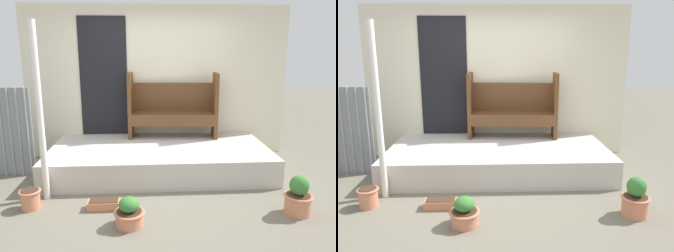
% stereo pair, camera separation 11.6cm
% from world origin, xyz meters
% --- Properties ---
extents(ground_plane, '(24.00, 24.00, 0.00)m').
position_xyz_m(ground_plane, '(0.00, 0.00, 0.00)').
color(ground_plane, '#706B5B').
extents(porch_slab, '(3.33, 1.64, 0.40)m').
position_xyz_m(porch_slab, '(0.06, 0.82, 0.20)').
color(porch_slab, beige).
rests_on(porch_slab, ground_plane).
extents(house_wall, '(4.53, 0.08, 2.60)m').
position_xyz_m(house_wall, '(0.02, 1.67, 1.30)').
color(house_wall, beige).
rests_on(house_wall, ground_plane).
extents(support_post, '(0.08, 0.08, 2.21)m').
position_xyz_m(support_post, '(-1.43, -0.07, 1.10)').
color(support_post, white).
rests_on(support_post, ground_plane).
extents(bench, '(1.51, 0.50, 1.09)m').
position_xyz_m(bench, '(0.31, 1.40, 0.93)').
color(bench, brown).
rests_on(bench, porch_slab).
extents(flower_pot_left, '(0.26, 0.26, 0.24)m').
position_xyz_m(flower_pot_left, '(-1.54, -0.35, 0.13)').
color(flower_pot_left, tan).
rests_on(flower_pot_left, ground_plane).
extents(flower_pot_middle, '(0.34, 0.34, 0.33)m').
position_xyz_m(flower_pot_middle, '(-0.34, -0.82, 0.15)').
color(flower_pot_middle, tan).
rests_on(flower_pot_middle, ground_plane).
extents(flower_pot_right, '(0.33, 0.33, 0.47)m').
position_xyz_m(flower_pot_right, '(1.60, -0.68, 0.21)').
color(flower_pot_right, tan).
rests_on(flower_pot_right, ground_plane).
extents(planter_box_rect, '(0.39, 0.17, 0.11)m').
position_xyz_m(planter_box_rect, '(-0.66, -0.41, 0.05)').
color(planter_box_rect, tan).
rests_on(planter_box_rect, ground_plane).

